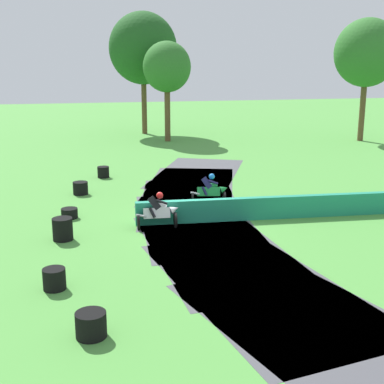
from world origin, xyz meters
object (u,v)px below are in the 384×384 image
motorcycle_chase_white (159,211)px  tire_stack_extra_a (54,279)px  tire_stack_mid_a (80,188)px  tire_stack_far (63,229)px  motorcycle_lead_green (210,190)px  tire_stack_extra_b (91,325)px  tire_stack_near (103,172)px  tire_stack_mid_b (69,213)px

motorcycle_chase_white → tire_stack_extra_a: motorcycle_chase_white is taller
motorcycle_chase_white → tire_stack_mid_a: size_ratio=2.43×
tire_stack_mid_a → tire_stack_far: 6.51m
motorcycle_lead_green → tire_stack_extra_b: size_ratio=2.38×
motorcycle_lead_green → tire_stack_far: size_ratio=2.14×
motorcycle_lead_green → tire_stack_near: (-4.32, 6.47, -0.35)m
motorcycle_chase_white → tire_stack_mid_b: size_ratio=2.58×
tire_stack_near → motorcycle_chase_white: bearing=-80.2°
tire_stack_far → tire_stack_extra_a: tire_stack_far is taller
motorcycle_lead_green → tire_stack_extra_b: motorcycle_lead_green is taller
motorcycle_chase_white → tire_stack_near: bearing=99.8°
motorcycle_lead_green → tire_stack_mid_b: (-6.05, -0.81, -0.45)m
tire_stack_mid_a → motorcycle_chase_white: bearing=-63.8°
motorcycle_lead_green → tire_stack_near: bearing=123.7°
tire_stack_far → tire_stack_mid_a: bearing=84.0°
tire_stack_mid_b → tire_stack_extra_a: 6.84m
tire_stack_near → tire_stack_mid_b: tire_stack_near is taller
motorcycle_lead_green → tire_stack_mid_a: 6.34m
motorcycle_chase_white → tire_stack_extra_b: size_ratio=2.36×
tire_stack_extra_a → tire_stack_far: bearing=88.0°
tire_stack_far → tire_stack_extra_b: (0.77, -7.02, -0.10)m
motorcycle_lead_green → tire_stack_extra_a: (-6.40, -7.63, -0.35)m
tire_stack_mid_b → tire_stack_far: (-0.20, -2.65, 0.20)m
tire_stack_near → tire_stack_far: 10.12m
motorcycle_chase_white → tire_stack_mid_a: (-2.85, 5.79, -0.34)m
motorcycle_lead_green → tire_stack_mid_a: motorcycle_lead_green is taller
tire_stack_near → tire_stack_mid_b: (-1.73, -7.28, -0.10)m
motorcycle_chase_white → tire_stack_extra_a: 6.10m
tire_stack_extra_a → tire_stack_extra_b: same height
motorcycle_chase_white → tire_stack_extra_b: 8.19m
tire_stack_mid_a → tire_stack_far: bearing=-96.0°
tire_stack_extra_b → tire_stack_extra_a: bearing=107.9°
tire_stack_near → tire_stack_mid_b: 7.48m
tire_stack_mid_a → tire_stack_far: tire_stack_far is taller
motorcycle_lead_green → motorcycle_chase_white: 3.89m
motorcycle_lead_green → tire_stack_far: 7.15m
motorcycle_chase_white → tire_stack_extra_b: bearing=-109.7°
tire_stack_extra_a → motorcycle_chase_white: bearing=52.8°
motorcycle_lead_green → tire_stack_near: 7.79m
motorcycle_chase_white → tire_stack_extra_a: bearing=-127.2°
tire_stack_mid_b → motorcycle_lead_green: bearing=7.6°
tire_stack_mid_b → tire_stack_far: tire_stack_far is taller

